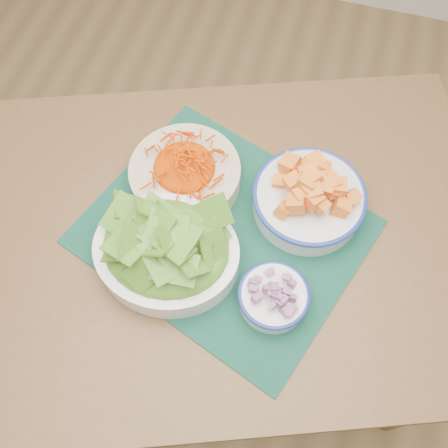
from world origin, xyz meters
name	(u,v)px	position (x,y,z in m)	size (l,w,h in m)	color
table	(211,256)	(-0.28, 0.33, 0.64)	(1.29, 1.08, 0.75)	brown
placemat	(224,231)	(-0.25, 0.34, 0.75)	(0.50, 0.41, 0.00)	black
carrot_bowl	(185,170)	(-0.36, 0.42, 0.80)	(0.24, 0.24, 0.09)	beige
squash_bowl	(310,196)	(-0.11, 0.43, 0.80)	(0.26, 0.26, 0.10)	silver
lettuce_bowl	(166,248)	(-0.33, 0.25, 0.81)	(0.28, 0.24, 0.12)	white
onion_bowl	(274,296)	(-0.13, 0.23, 0.79)	(0.16, 0.16, 0.06)	white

